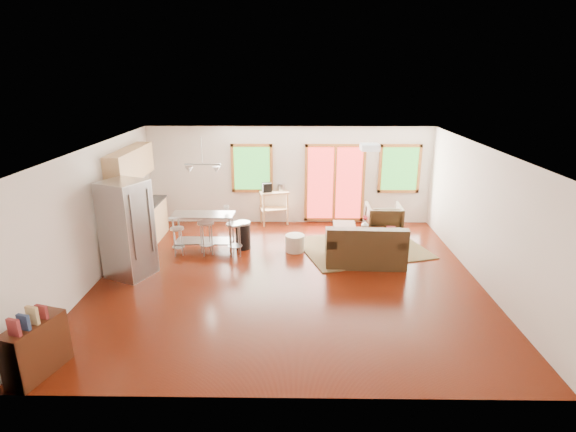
{
  "coord_description": "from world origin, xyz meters",
  "views": [
    {
      "loc": [
        0.12,
        -8.2,
        3.95
      ],
      "look_at": [
        0.0,
        0.3,
        1.2
      ],
      "focal_mm": 28.0,
      "sensor_mm": 36.0,
      "label": 1
    }
  ],
  "objects_px": {
    "kitchen_cart": "(273,196)",
    "rug": "(362,248)",
    "loveseat": "(365,248)",
    "island": "(204,225)",
    "coffee_table": "(368,232)",
    "armchair": "(384,218)",
    "refrigerator": "(127,229)",
    "ottoman": "(344,230)"
  },
  "relations": [
    {
      "from": "ottoman",
      "to": "armchair",
      "type": "bearing_deg",
      "value": 12.07
    },
    {
      "from": "coffee_table",
      "to": "island",
      "type": "distance_m",
      "value": 3.85
    },
    {
      "from": "rug",
      "to": "coffee_table",
      "type": "height_order",
      "value": "coffee_table"
    },
    {
      "from": "loveseat",
      "to": "ottoman",
      "type": "relative_size",
      "value": 3.17
    },
    {
      "from": "ottoman",
      "to": "island",
      "type": "xyz_separation_m",
      "value": [
        -3.3,
        -0.9,
        0.43
      ]
    },
    {
      "from": "refrigerator",
      "to": "loveseat",
      "type": "bearing_deg",
      "value": 31.81
    },
    {
      "from": "armchair",
      "to": "kitchen_cart",
      "type": "bearing_deg",
      "value": -14.77
    },
    {
      "from": "loveseat",
      "to": "ottoman",
      "type": "height_order",
      "value": "loveseat"
    },
    {
      "from": "island",
      "to": "armchair",
      "type": "bearing_deg",
      "value": 14.51
    },
    {
      "from": "rug",
      "to": "loveseat",
      "type": "height_order",
      "value": "loveseat"
    },
    {
      "from": "ottoman",
      "to": "refrigerator",
      "type": "relative_size",
      "value": 0.28
    },
    {
      "from": "rug",
      "to": "refrigerator",
      "type": "bearing_deg",
      "value": -163.08
    },
    {
      "from": "rug",
      "to": "loveseat",
      "type": "bearing_deg",
      "value": -95.2
    },
    {
      "from": "rug",
      "to": "armchair",
      "type": "height_order",
      "value": "armchair"
    },
    {
      "from": "armchair",
      "to": "refrigerator",
      "type": "bearing_deg",
      "value": 25.12
    },
    {
      "from": "loveseat",
      "to": "rug",
      "type": "bearing_deg",
      "value": 87.29
    },
    {
      "from": "loveseat",
      "to": "refrigerator",
      "type": "bearing_deg",
      "value": -170.03
    },
    {
      "from": "coffee_table",
      "to": "kitchen_cart",
      "type": "bearing_deg",
      "value": 146.25
    },
    {
      "from": "kitchen_cart",
      "to": "island",
      "type": "bearing_deg",
      "value": -127.76
    },
    {
      "from": "rug",
      "to": "coffee_table",
      "type": "xyz_separation_m",
      "value": [
        0.16,
        0.21,
        0.3
      ]
    },
    {
      "from": "loveseat",
      "to": "kitchen_cart",
      "type": "height_order",
      "value": "kitchen_cart"
    },
    {
      "from": "refrigerator",
      "to": "island",
      "type": "xyz_separation_m",
      "value": [
        1.23,
        1.32,
        -0.37
      ]
    },
    {
      "from": "ottoman",
      "to": "island",
      "type": "bearing_deg",
      "value": -164.76
    },
    {
      "from": "rug",
      "to": "coffee_table",
      "type": "bearing_deg",
      "value": 53.46
    },
    {
      "from": "armchair",
      "to": "island",
      "type": "height_order",
      "value": "island"
    },
    {
      "from": "loveseat",
      "to": "coffee_table",
      "type": "distance_m",
      "value": 1.1
    },
    {
      "from": "rug",
      "to": "kitchen_cart",
      "type": "height_order",
      "value": "kitchen_cart"
    },
    {
      "from": "refrigerator",
      "to": "island",
      "type": "height_order",
      "value": "refrigerator"
    },
    {
      "from": "island",
      "to": "kitchen_cart",
      "type": "xyz_separation_m",
      "value": [
        1.5,
        1.93,
        0.17
      ]
    },
    {
      "from": "loveseat",
      "to": "island",
      "type": "relative_size",
      "value": 1.22
    },
    {
      "from": "armchair",
      "to": "ottoman",
      "type": "distance_m",
      "value": 1.06
    },
    {
      "from": "coffee_table",
      "to": "rug",
      "type": "bearing_deg",
      "value": -126.54
    },
    {
      "from": "armchair",
      "to": "coffee_table",
      "type": "bearing_deg",
      "value": 57.22
    },
    {
      "from": "island",
      "to": "kitchen_cart",
      "type": "bearing_deg",
      "value": 52.24
    },
    {
      "from": "rug",
      "to": "island",
      "type": "xyz_separation_m",
      "value": [
        -3.66,
        -0.17,
        0.59
      ]
    },
    {
      "from": "refrigerator",
      "to": "island",
      "type": "relative_size",
      "value": 1.39
    },
    {
      "from": "armchair",
      "to": "island",
      "type": "distance_m",
      "value": 4.46
    },
    {
      "from": "coffee_table",
      "to": "island",
      "type": "xyz_separation_m",
      "value": [
        -3.81,
        -0.39,
        0.29
      ]
    },
    {
      "from": "refrigerator",
      "to": "kitchen_cart",
      "type": "distance_m",
      "value": 4.25
    },
    {
      "from": "loveseat",
      "to": "coffee_table",
      "type": "bearing_deg",
      "value": 80.02
    },
    {
      "from": "kitchen_cart",
      "to": "rug",
      "type": "bearing_deg",
      "value": -39.24
    },
    {
      "from": "island",
      "to": "kitchen_cart",
      "type": "height_order",
      "value": "kitchen_cart"
    }
  ]
}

